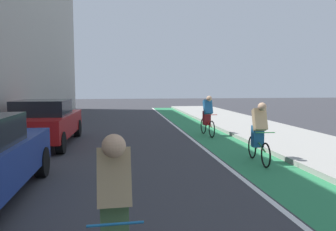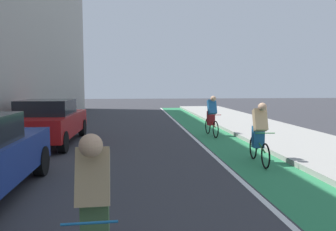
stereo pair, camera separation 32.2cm
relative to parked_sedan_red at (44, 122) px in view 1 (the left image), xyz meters
name	(u,v)px [view 1 (the left image)]	position (x,y,z in m)	size (l,w,h in m)	color
ground_plane	(134,160)	(2.93, -2.76, -0.79)	(78.36, 78.36, 0.00)	#38383D
bike_lane_paint	(225,144)	(6.11, -0.76, -0.78)	(1.60, 35.62, 0.00)	#2D8451
lane_divider_stripe	(199,145)	(5.21, -0.76, -0.78)	(0.12, 35.62, 0.00)	white
sidewalk_right	(294,140)	(8.65, -0.76, -0.72)	(3.50, 35.62, 0.14)	#A8A59E
parked_sedan_red	(44,122)	(0.00, 0.00, 0.00)	(1.95, 4.43, 1.53)	red
cyclist_mid	(115,211)	(2.55, -8.31, 0.02)	(0.48, 1.68, 1.59)	black
cyclist_trailing	(259,131)	(6.15, -3.44, 0.06)	(0.48, 1.67, 1.59)	black
cyclist_far	(207,115)	(6.00, 1.19, 0.06)	(0.48, 1.71, 1.61)	black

